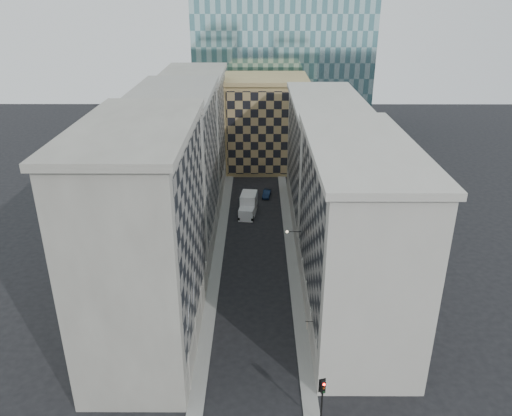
{
  "coord_description": "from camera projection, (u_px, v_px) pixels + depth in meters",
  "views": [
    {
      "loc": [
        0.36,
        -33.58,
        35.04
      ],
      "look_at": [
        0.22,
        13.33,
        14.27
      ],
      "focal_mm": 35.0,
      "sensor_mm": 36.0,
      "label": 1
    }
  ],
  "objects": [
    {
      "name": "shop_sign",
      "position": [
        307.0,
        324.0,
        50.44
      ],
      "size": [
        0.76,
        0.67,
        0.74
      ],
      "rotation": [
        0.0,
        0.0,
        -0.07
      ],
      "color": "black",
      "rests_on": "ground"
    },
    {
      "name": "bldg_right_b",
      "position": [
        324.0,
        161.0,
        79.28
      ],
      "size": [
        10.8,
        28.8,
        19.7
      ],
      "color": "#B1ADA2",
      "rests_on": "ground"
    },
    {
      "name": "bracket_lamp",
      "position": [
        288.0,
        232.0,
        64.32
      ],
      "size": [
        1.98,
        0.36,
        0.36
      ],
      "color": "black",
      "rests_on": "ground"
    },
    {
      "name": "flagpoles_left",
      "position": [
        191.0,
        300.0,
        47.16
      ],
      "size": [
        0.1,
        6.33,
        2.33
      ],
      "color": "gray",
      "rests_on": "ground"
    },
    {
      "name": "bldg_left_a",
      "position": [
        146.0,
        239.0,
        50.19
      ],
      "size": [
        10.8,
        22.8,
        23.7
      ],
      "color": "gray",
      "rests_on": "ground"
    },
    {
      "name": "church_tower",
      "position": [
        256.0,
        28.0,
        108.96
      ],
      "size": [
        7.2,
        7.2,
        51.5
      ],
      "color": "#2B2622",
      "rests_on": "ground"
    },
    {
      "name": "bldg_right_a",
      "position": [
        354.0,
        235.0,
        54.4
      ],
      "size": [
        10.8,
        26.8,
        20.7
      ],
      "color": "#B1ADA2",
      "rests_on": "ground"
    },
    {
      "name": "ground",
      "position": [
        253.0,
        412.0,
        44.89
      ],
      "size": [
        260.0,
        260.0,
        0.0
      ],
      "primitive_type": "plane",
      "color": "black",
      "rests_on": "ground"
    },
    {
      "name": "bldg_left_b",
      "position": [
        178.0,
        171.0,
        70.51
      ],
      "size": [
        10.8,
        22.8,
        22.7
      ],
      "color": "gray",
      "rests_on": "ground"
    },
    {
      "name": "sidewalk_east",
      "position": [
        291.0,
        251.0,
        72.28
      ],
      "size": [
        1.5,
        100.0,
        0.15
      ],
      "primitive_type": "cube",
      "color": "gray",
      "rests_on": "ground"
    },
    {
      "name": "bldg_left_c",
      "position": [
        196.0,
        133.0,
        90.83
      ],
      "size": [
        10.8,
        22.8,
        21.7
      ],
      "color": "gray",
      "rests_on": "ground"
    },
    {
      "name": "sidewalk_west",
      "position": [
        219.0,
        251.0,
        72.31
      ],
      "size": [
        1.5,
        100.0,
        0.15
      ],
      "primitive_type": "cube",
      "color": "gray",
      "rests_on": "ground"
    },
    {
      "name": "tan_block",
      "position": [
        265.0,
        123.0,
        103.15
      ],
      "size": [
        16.8,
        14.8,
        18.8
      ],
      "color": "tan",
      "rests_on": "ground"
    },
    {
      "name": "traffic_light",
      "position": [
        322.0,
        393.0,
        42.21
      ],
      "size": [
        0.6,
        0.58,
        4.84
      ],
      "rotation": [
        0.0,
        0.0,
        0.29
      ],
      "color": "black",
      "rests_on": "sidewalk_east"
    },
    {
      "name": "box_truck",
      "position": [
        248.0,
        206.0,
        83.75
      ],
      "size": [
        3.2,
        6.42,
        3.39
      ],
      "rotation": [
        0.0,
        0.0,
        -0.11
      ],
      "color": "white",
      "rests_on": "ground"
    },
    {
      "name": "dark_car",
      "position": [
        267.0,
        194.0,
        90.99
      ],
      "size": [
        1.79,
        3.87,
        1.23
      ],
      "primitive_type": "imported",
      "rotation": [
        0.0,
        0.0,
        -0.14
      ],
      "color": "#10203D",
      "rests_on": "ground"
    }
  ]
}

